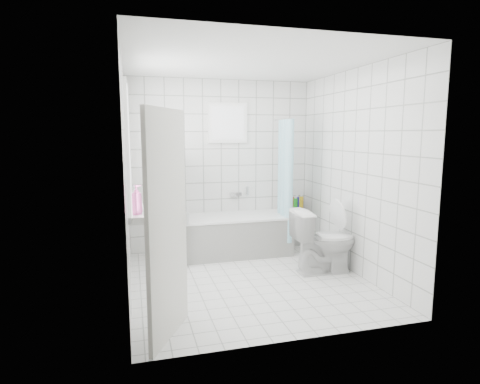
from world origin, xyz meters
name	(u,v)px	position (x,y,z in m)	size (l,w,h in m)	color
ground	(249,280)	(0.00, 0.00, 0.00)	(3.00, 3.00, 0.00)	white
ceiling	(249,62)	(0.00, 0.00, 2.60)	(3.00, 3.00, 0.00)	white
wall_back	(221,166)	(0.00, 1.50, 1.30)	(2.80, 0.02, 2.60)	white
wall_front	(300,193)	(0.00, -1.50, 1.30)	(2.80, 0.02, 2.60)	white
wall_left	(126,179)	(-1.40, 0.00, 1.30)	(0.02, 3.00, 2.60)	white
wall_right	(354,172)	(1.40, 0.00, 1.30)	(0.02, 3.00, 2.60)	white
window_left	(130,150)	(-1.35, 0.30, 1.60)	(0.01, 0.90, 1.40)	white
window_back	(228,123)	(0.10, 1.46, 1.95)	(0.50, 0.01, 0.50)	white
window_sill	(136,213)	(-1.31, 0.30, 0.86)	(0.18, 1.02, 0.08)	white
door	(167,226)	(-1.06, -1.13, 1.00)	(0.04, 0.80, 2.00)	silver
bathtub	(235,235)	(0.12, 1.12, 0.29)	(1.62, 0.77, 0.58)	white
partition_wall	(176,208)	(-0.76, 1.07, 0.75)	(0.15, 0.85, 1.50)	white
tiled_ledge	(295,227)	(1.20, 1.38, 0.28)	(0.40, 0.24, 0.55)	white
toilet	(324,241)	(1.03, 0.03, 0.42)	(0.47, 0.82, 0.84)	white
curtain_rod	(284,119)	(0.87, 1.10, 2.00)	(0.02, 0.02, 0.80)	silver
shower_curtain	(286,181)	(0.87, 0.97, 1.10)	(0.14, 0.48, 1.78)	#43AEC6
tub_faucet	(236,194)	(0.22, 1.46, 0.85)	(0.18, 0.06, 0.06)	silver
sill_bottles	(136,200)	(-1.30, 0.16, 1.03)	(0.17, 0.62, 0.33)	silver
ledge_bottles	(297,204)	(1.20, 1.35, 0.67)	(0.17, 0.19, 0.25)	#241BDC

